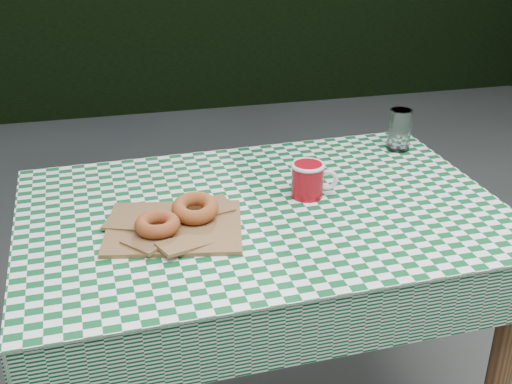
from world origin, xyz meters
TOP-DOWN VIEW (x-y plane):
  - table at (0.13, -0.12)m, footprint 1.16×0.80m
  - tablecloth at (0.13, -0.12)m, footprint 1.18×0.82m
  - paper_bag at (-0.09, -0.17)m, footprint 0.34×0.29m
  - bagel_front at (-0.13, -0.20)m, footprint 0.10×0.10m
  - bagel_back at (-0.04, -0.14)m, footprint 0.13×0.13m
  - coffee_mug at (0.25, -0.08)m, footprint 0.18×0.18m
  - drinking_glass at (0.60, 0.16)m, footprint 0.08×0.08m

SIDE VIEW (x-z plane):
  - table at x=0.13m, z-range 0.00..0.75m
  - tablecloth at x=0.13m, z-range 0.75..0.76m
  - paper_bag at x=-0.09m, z-range 0.76..0.77m
  - bagel_front at x=-0.13m, z-range 0.77..0.80m
  - bagel_back at x=-0.04m, z-range 0.77..0.81m
  - coffee_mug at x=0.25m, z-range 0.76..0.84m
  - drinking_glass at x=0.60m, z-range 0.76..0.88m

